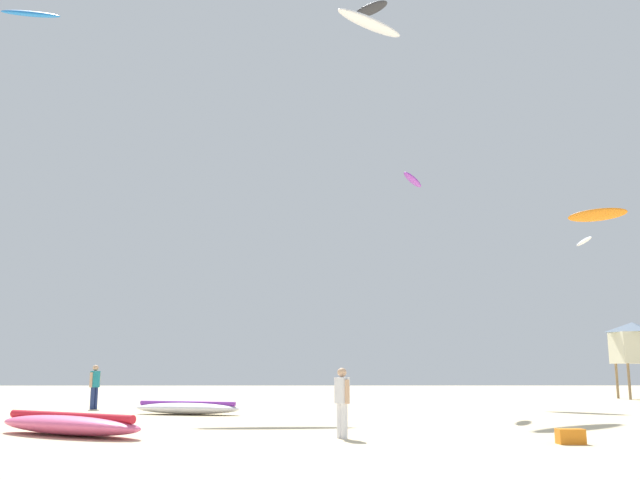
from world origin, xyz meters
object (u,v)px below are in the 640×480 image
Objects in this scene: person_foreground at (342,397)px; kite_aloft_8 at (370,10)px; person_midground at (95,383)px; kite_aloft_1 at (31,14)px; kite_aloft_4 at (597,215)px; kite_grounded_near at (69,425)px; kite_aloft_7 at (413,180)px; kite_aloft_2 at (370,23)px; lifeguard_tower at (634,342)px; kite_grounded_far at (187,408)px; cooler_box at (570,436)px; kite_aloft_0 at (584,241)px.

person_foreground is 38.28m from kite_aloft_8.
person_midground is at bearing -128.53° from kite_aloft_8.
kite_aloft_1 is 0.87× the size of kite_aloft_4.
kite_aloft_7 reaches higher than kite_grounded_near.
person_midground is 0.42× the size of kite_aloft_2.
kite_aloft_2 is at bearing 103.28° from kite_aloft_7.
kite_aloft_4 reaches higher than kite_grounded_near.
lifeguard_tower is 1.38× the size of kite_aloft_4.
cooler_box is at bearing -45.27° from kite_grounded_far.
person_midground is 37.48m from kite_aloft_0.
kite_aloft_0 reaches higher than lifeguard_tower.
kite_aloft_4 is (14.60, 19.73, 8.80)m from person_foreground.
lifeguard_tower is 1.49× the size of kite_aloft_8.
kite_aloft_2 is (-17.19, -17.20, 8.27)m from kite_aloft_0.
person_foreground is 0.92× the size of person_midground.
kite_grounded_far is 25.88m from lifeguard_tower.
kite_aloft_0 is (14.61, 35.21, 10.77)m from cooler_box.
person_midground is 16.75m from kite_aloft_1.
kite_aloft_4 is at bearing -108.86° from kite_aloft_0.
kite_aloft_0 is 25.68m from kite_aloft_2.
kite_aloft_1 is (-13.39, 12.46, 16.38)m from person_foreground.
kite_aloft_2 is at bearing 98.14° from cooler_box.
kite_aloft_8 is (-0.17, 16.88, 17.02)m from kite_aloft_7.
kite_aloft_0 is 1.30× the size of kite_aloft_7.
kite_grounded_far is at bearing -162.46° from kite_aloft_7.
kite_aloft_7 is (16.89, -0.95, -7.93)m from kite_aloft_1.
kite_grounded_near is 26.32m from kite_aloft_2.
kite_aloft_1 is 0.62× the size of kite_aloft_2.
kite_grounded_near is 1.53× the size of kite_aloft_4.
kite_aloft_7 is (-1.35, 12.79, 9.23)m from cooler_box.
lifeguard_tower is at bearing -159.29° from person_foreground.
cooler_box is 0.21× the size of kite_aloft_1.
kite_aloft_2 is (2.26, 16.72, 18.25)m from person_foreground.
person_foreground is 0.53× the size of kite_aloft_4.
lifeguard_tower is at bearing -101.49° from kite_aloft_0.
lifeguard_tower is at bearing 37.55° from kite_aloft_7.
kite_aloft_2 is at bearing -160.67° from lifeguard_tower.
lifeguard_tower is (26.51, 9.61, 2.03)m from person_midground.
kite_grounded_near is 1.13× the size of kite_grounded_far.
kite_aloft_4 is at bearing 36.52° from kite_aloft_7.
kite_aloft_4 reaches higher than cooler_box.
kite_aloft_8 is (-11.28, 8.66, 16.66)m from kite_aloft_4.
kite_aloft_1 is at bearing -162.76° from lifeguard_tower.
lifeguard_tower is at bearing 19.33° from kite_aloft_2.
lifeguard_tower is 0.99× the size of kite_aloft_2.
kite_aloft_7 is (10.05, 10.80, 9.12)m from kite_grounded_near.
kite_grounded_far is (4.38, -3.50, -0.80)m from person_midground.
kite_aloft_7 is (-15.96, -22.42, -1.54)m from kite_aloft_0.
kite_aloft_0 is at bearing 51.94° from kite_grounded_near.
kite_aloft_7 is at bearing -3.23° from kite_aloft_1.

